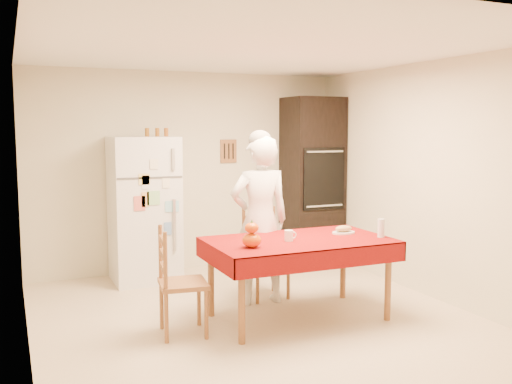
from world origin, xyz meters
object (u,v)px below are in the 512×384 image
refrigerator (144,209)px  dining_table (299,246)px  oven_cabinet (312,181)px  pumpkin_lower (252,240)px  wine_glass (381,228)px  chair_left (176,278)px  seated_woman (260,220)px  coffee_mug (289,236)px  bread_plate (343,233)px  chair_far (263,249)px

refrigerator → dining_table: refrigerator is taller
oven_cabinet → refrigerator: bearing=-178.8°
pumpkin_lower → wine_glass: 1.32m
oven_cabinet → chair_left: (-2.44, -1.95, -0.59)m
dining_table → seated_woman: 0.63m
seated_woman → coffee_mug: 0.63m
refrigerator → coffee_mug: bearing=-65.4°
oven_cabinet → pumpkin_lower: (-1.80, -2.14, -0.28)m
chair_left → seated_woman: (1.05, 0.55, 0.35)m
pumpkin_lower → bread_plate: pumpkin_lower is taller
dining_table → chair_far: bearing=90.5°
chair_far → seated_woman: bearing=-124.4°
refrigerator → chair_left: 1.94m
chair_left → wine_glass: bearing=-89.8°
chair_left → coffee_mug: size_ratio=9.50×
chair_left → coffee_mug: 1.11m
refrigerator → coffee_mug: (0.90, -1.98, -0.04)m
dining_table → chair_far: 0.82m
chair_far → bread_plate: chair_far is taller
refrigerator → chair_left: refrigerator is taller
chair_far → dining_table: bearing=-91.7°
oven_cabinet → dining_table: size_ratio=1.29×
refrigerator → chair_far: refrigerator is taller
dining_table → coffee_mug: (-0.12, -0.04, 0.12)m
coffee_mug → oven_cabinet: bearing=55.8°
oven_cabinet → coffee_mug: bearing=-124.2°
oven_cabinet → chair_left: size_ratio=2.32×
seated_woman → pumpkin_lower: seated_woman is taller
pumpkin_lower → seated_woman: bearing=61.2°
chair_left → coffee_mug: chair_left is taller
oven_cabinet → coffee_mug: oven_cabinet is taller
pumpkin_lower → wine_glass: (1.32, -0.07, 0.02)m
coffee_mug → pumpkin_lower: bearing=-164.1°
seated_woman → chair_far: bearing=-118.1°
dining_table → chair_left: size_ratio=1.79×
refrigerator → chair_left: bearing=-94.7°
chair_far → bread_plate: size_ratio=3.96×
coffee_mug → refrigerator: bearing=114.6°
coffee_mug → chair_far: bearing=82.0°
refrigerator → oven_cabinet: oven_cabinet is taller
dining_table → pumpkin_lower: pumpkin_lower is taller
pumpkin_lower → bread_plate: size_ratio=0.70×
coffee_mug → pumpkin_lower: (-0.42, -0.12, 0.01)m
bread_plate → chair_far: bearing=127.2°
chair_far → seated_woman: 0.43m
pumpkin_lower → oven_cabinet: bearing=50.0°
wine_glass → chair_left: bearing=172.4°
seated_woman → dining_table: bearing=107.2°
chair_far → chair_left: (-1.18, -0.76, 0.00)m
dining_table → chair_far: (-0.01, 0.80, -0.18)m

